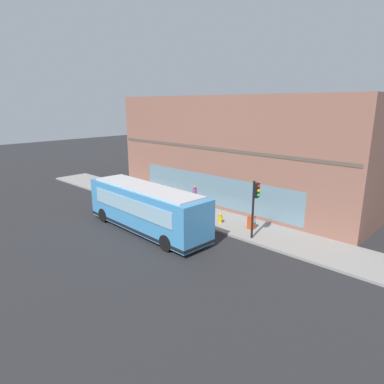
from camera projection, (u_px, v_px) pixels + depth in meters
ground at (153, 229)px, 22.82m from camera, size 120.00×120.00×0.00m
sidewalk_curb at (197, 213)px, 25.93m from camera, size 3.71×40.00×0.15m
building_corner at (244, 149)px, 29.05m from camera, size 8.43×22.34×8.92m
city_bus_nearside at (146, 209)px, 22.25m from camera, size 2.93×10.13×3.07m
traffic_light_near_corner at (255, 199)px, 20.30m from camera, size 0.32×0.49×3.66m
fire_hydrant at (220, 218)px, 23.58m from camera, size 0.35×0.35×0.74m
pedestrian_near_building_entrance at (195, 195)px, 26.92m from camera, size 0.32×0.32×1.83m
pedestrian_by_light_pole at (124, 185)px, 30.76m from camera, size 0.32×0.32×1.56m
pedestrian_near_hydrant at (204, 209)px, 23.75m from camera, size 0.32×0.32×1.56m
pedestrian_walking_along_curb at (166, 194)px, 27.27m from camera, size 0.32×0.32×1.74m
newspaper_vending_box at (251, 222)px, 22.43m from camera, size 0.44×0.42×0.90m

